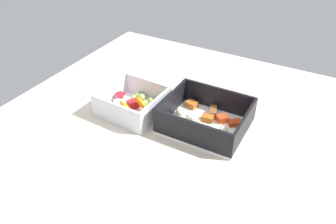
# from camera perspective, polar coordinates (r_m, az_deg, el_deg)

# --- Properties ---
(table_surface) EXTENTS (0.80, 0.80, 0.02)m
(table_surface) POSITION_cam_1_polar(r_m,az_deg,el_deg) (0.79, 0.73, -1.95)
(table_surface) COLOR beige
(table_surface) RESTS_ON ground
(pasta_container) EXTENTS (0.18, 0.16, 0.06)m
(pasta_container) POSITION_cam_1_polar(r_m,az_deg,el_deg) (0.76, 6.43, -1.33)
(pasta_container) COLOR white
(pasta_container) RESTS_ON table_surface
(fruit_bowl) EXTENTS (0.15, 0.14, 0.06)m
(fruit_bowl) POSITION_cam_1_polar(r_m,az_deg,el_deg) (0.81, -6.05, 1.36)
(fruit_bowl) COLOR white
(fruit_bowl) RESTS_ON table_surface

